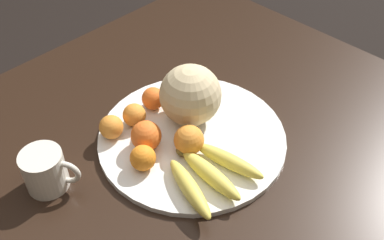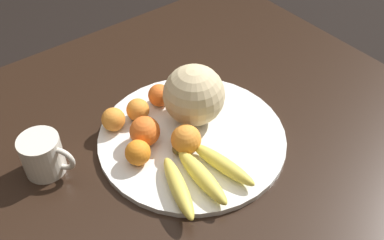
% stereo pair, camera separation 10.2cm
% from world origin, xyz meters
% --- Properties ---
extents(kitchen_table, '(1.30, 1.18, 0.75)m').
position_xyz_m(kitchen_table, '(0.00, 0.00, 0.66)').
color(kitchen_table, black).
rests_on(kitchen_table, ground_plane).
extents(fruit_bowl, '(0.44, 0.44, 0.01)m').
position_xyz_m(fruit_bowl, '(0.03, 0.03, 0.76)').
color(fruit_bowl, white).
rests_on(fruit_bowl, kitchen_table).
extents(melon, '(0.15, 0.15, 0.15)m').
position_xyz_m(melon, '(0.07, 0.07, 0.84)').
color(melon, beige).
rests_on(melon, fruit_bowl).
extents(banana_bunch, '(0.19, 0.19, 0.04)m').
position_xyz_m(banana_bunch, '(-0.04, -0.09, 0.79)').
color(banana_bunch, brown).
rests_on(banana_bunch, fruit_bowl).
extents(orange_front_left, '(0.07, 0.07, 0.07)m').
position_xyz_m(orange_front_left, '(-0.01, 0.00, 0.80)').
color(orange_front_left, orange).
rests_on(orange_front_left, fruit_bowl).
extents(orange_front_right, '(0.06, 0.06, 0.06)m').
position_xyz_m(orange_front_right, '(-0.12, 0.04, 0.80)').
color(orange_front_right, orange).
rests_on(orange_front_right, fruit_bowl).
extents(orange_mid_center, '(0.06, 0.06, 0.06)m').
position_xyz_m(orange_mid_center, '(-0.10, 0.16, 0.80)').
color(orange_mid_center, orange).
rests_on(orange_mid_center, fruit_bowl).
extents(orange_back_left, '(0.07, 0.07, 0.07)m').
position_xyz_m(orange_back_left, '(-0.07, 0.08, 0.80)').
color(orange_back_left, orange).
rests_on(orange_back_left, fruit_bowl).
extents(orange_back_right, '(0.06, 0.06, 0.06)m').
position_xyz_m(orange_back_right, '(-0.04, 0.15, 0.80)').
color(orange_back_right, orange).
rests_on(orange_back_right, fruit_bowl).
extents(orange_top_small, '(0.06, 0.06, 0.06)m').
position_xyz_m(orange_top_small, '(0.03, 0.17, 0.80)').
color(orange_top_small, orange).
rests_on(orange_top_small, fruit_bowl).
extents(ceramic_mug, '(0.09, 0.11, 0.09)m').
position_xyz_m(ceramic_mug, '(-0.28, 0.15, 0.80)').
color(ceramic_mug, beige).
rests_on(ceramic_mug, kitchen_table).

